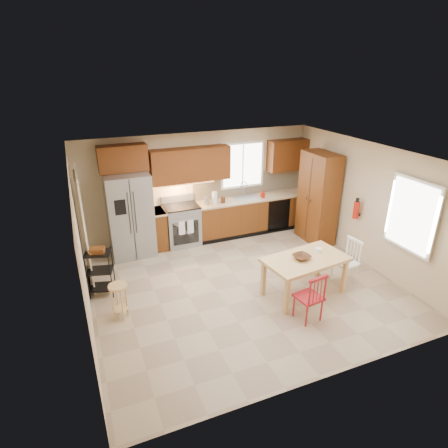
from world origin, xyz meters
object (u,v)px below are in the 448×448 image
object	(u,v)px
table_jar	(318,251)
range_stove	(182,225)
dining_table	(304,276)
utility_cart	(100,273)
soap_bottle	(263,194)
fire_extinguisher	(356,210)
table_bowl	(301,259)
refrigerator	(130,215)
chair_red	(309,296)
chair_white	(346,262)
pantry	(318,198)
bar_stool	(120,302)

from	to	relation	value
table_jar	range_stove	bearing A→B (deg)	122.70
dining_table	utility_cart	distance (m)	3.67
dining_table	utility_cart	xyz separation A→B (m)	(-3.40, 1.37, 0.09)
soap_bottle	fire_extinguisher	size ratio (longest dim) A/B	0.53
soap_bottle	fire_extinguisher	bearing A→B (deg)	-59.47
table_bowl	soap_bottle	bearing A→B (deg)	76.27
refrigerator	range_stove	world-z (taller)	refrigerator
refrigerator	soap_bottle	size ratio (longest dim) A/B	9.53
range_stove	dining_table	world-z (taller)	range_stove
fire_extinguisher	chair_red	size ratio (longest dim) A/B	0.42
chair_red	chair_white	bearing A→B (deg)	21.07
pantry	dining_table	xyz separation A→B (m)	(-1.53, -1.86, -0.69)
fire_extinguisher	dining_table	bearing A→B (deg)	-154.84
chair_red	bar_stool	world-z (taller)	chair_red
bar_stool	chair_white	bearing A→B (deg)	14.86
dining_table	chair_white	size ratio (longest dim) A/B	1.70
refrigerator	table_jar	xyz separation A→B (m)	(2.92, -2.70, -0.15)
chair_white	bar_stool	distance (m)	4.17
refrigerator	dining_table	xyz separation A→B (m)	(2.60, -2.79, -0.55)
soap_bottle	table_bowl	size ratio (longest dim) A/B	0.64
chair_white	table_jar	world-z (taller)	chair_white
dining_table	table_jar	world-z (taller)	table_jar
table_bowl	refrigerator	bearing A→B (deg)	131.93
pantry	fire_extinguisher	distance (m)	1.07
fire_extinguisher	table_jar	world-z (taller)	fire_extinguisher
range_stove	soap_bottle	world-z (taller)	soap_bottle
pantry	range_stove	bearing A→B (deg)	161.71
table_jar	pantry	bearing A→B (deg)	55.67
refrigerator	table_bowl	xyz separation A→B (m)	(2.50, -2.79, -0.18)
range_stove	dining_table	xyz separation A→B (m)	(1.45, -2.85, -0.10)
fire_extinguisher	table_jar	size ratio (longest dim) A/B	3.02
refrigerator	bar_stool	world-z (taller)	refrigerator
utility_cart	bar_stool	bearing A→B (deg)	-61.20
range_stove	pantry	size ratio (longest dim) A/B	0.44
table_bowl	chair_white	bearing A→B (deg)	2.75
refrigerator	utility_cart	size ratio (longest dim) A/B	2.04
table_jar	chair_white	bearing A→B (deg)	-3.85
range_stove	chair_white	bearing A→B (deg)	-49.42
chair_white	table_bowl	distance (m)	1.08
chair_red	table_jar	size ratio (longest dim) A/B	7.28
fire_extinguisher	bar_stool	distance (m)	4.99
table_bowl	bar_stool	xyz separation A→B (m)	(-3.10, 0.54, -0.41)
soap_bottle	table_bowl	world-z (taller)	soap_bottle
refrigerator	range_stove	size ratio (longest dim) A/B	1.98
soap_bottle	chair_red	bearing A→B (deg)	-105.28
chair_red	refrigerator	bearing A→B (deg)	115.93
pantry	chair_red	bearing A→B (deg)	-126.83
dining_table	bar_stool	size ratio (longest dim) A/B	2.35
fire_extinguisher	dining_table	world-z (taller)	fire_extinguisher
refrigerator	soap_bottle	bearing A→B (deg)	-0.45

